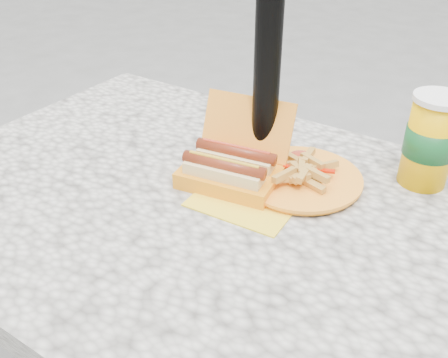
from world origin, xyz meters
The scene contains 4 objects.
picnic_table centered at (0.00, 0.00, 0.64)m, with size 1.20×0.80×0.75m.
hotdog_box centered at (-0.02, 0.07, 0.78)m, with size 0.21×0.19×0.14m.
fries_plate centered at (0.09, 0.13, 0.76)m, with size 0.27×0.30×0.05m.
soda_cup centered at (0.29, 0.27, 0.84)m, with size 0.09×0.09×0.18m.
Camera 1 is at (0.42, -0.62, 1.27)m, focal length 40.00 mm.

